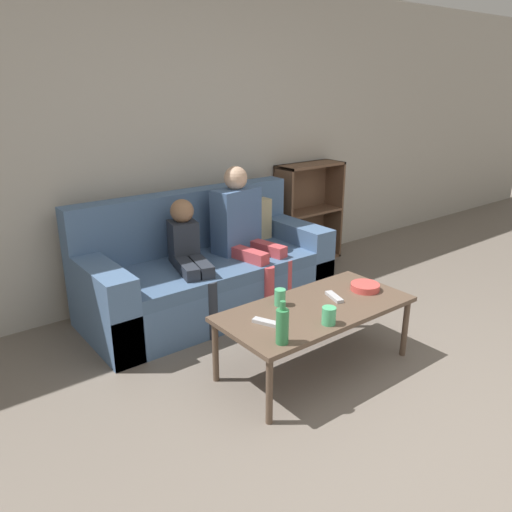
{
  "coord_description": "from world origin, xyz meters",
  "views": [
    {
      "loc": [
        -2.11,
        -1.0,
        1.79
      ],
      "look_at": [
        -0.08,
        1.61,
        0.63
      ],
      "focal_mm": 35.0,
      "sensor_mm": 36.0,
      "label": 1
    }
  ],
  "objects_px": {
    "coffee_table": "(316,312)",
    "tv_remote_1": "(334,297)",
    "person_child": "(190,256)",
    "cup_near": "(280,297)",
    "bottle": "(282,326)",
    "person_adult": "(243,227)",
    "cup_far": "(329,316)",
    "tv_remote_0": "(266,322)",
    "snack_bowl": "(365,287)",
    "couch": "(207,273)",
    "bookshelf": "(303,223)"
  },
  "relations": [
    {
      "from": "cup_far",
      "to": "person_child",
      "type": "bearing_deg",
      "value": 98.1
    },
    {
      "from": "couch",
      "to": "tv_remote_0",
      "type": "height_order",
      "value": "couch"
    },
    {
      "from": "person_child",
      "to": "snack_bowl",
      "type": "xyz_separation_m",
      "value": [
        0.74,
        -1.07,
        -0.08
      ]
    },
    {
      "from": "bottle",
      "to": "tv_remote_1",
      "type": "bearing_deg",
      "value": 20.02
    },
    {
      "from": "couch",
      "to": "tv_remote_0",
      "type": "relative_size",
      "value": 11.46
    },
    {
      "from": "tv_remote_1",
      "to": "bookshelf",
      "type": "bearing_deg",
      "value": 70.58
    },
    {
      "from": "tv_remote_1",
      "to": "bottle",
      "type": "bearing_deg",
      "value": -142.38
    },
    {
      "from": "coffee_table",
      "to": "bookshelf",
      "type": "bearing_deg",
      "value": 49.28
    },
    {
      "from": "person_child",
      "to": "tv_remote_0",
      "type": "height_order",
      "value": "person_child"
    },
    {
      "from": "tv_remote_0",
      "to": "snack_bowl",
      "type": "relative_size",
      "value": 0.89
    },
    {
      "from": "tv_remote_1",
      "to": "couch",
      "type": "bearing_deg",
      "value": 119.12
    },
    {
      "from": "cup_near",
      "to": "bottle",
      "type": "distance_m",
      "value": 0.49
    },
    {
      "from": "cup_near",
      "to": "couch",
      "type": "bearing_deg",
      "value": 84.15
    },
    {
      "from": "couch",
      "to": "cup_near",
      "type": "distance_m",
      "value": 1.07
    },
    {
      "from": "couch",
      "to": "snack_bowl",
      "type": "xyz_separation_m",
      "value": [
        0.51,
        -1.22,
        0.15
      ]
    },
    {
      "from": "person_child",
      "to": "cup_near",
      "type": "distance_m",
      "value": 0.91
    },
    {
      "from": "coffee_table",
      "to": "snack_bowl",
      "type": "xyz_separation_m",
      "value": [
        0.45,
        -0.01,
        0.06
      ]
    },
    {
      "from": "coffee_table",
      "to": "tv_remote_1",
      "type": "height_order",
      "value": "tv_remote_1"
    },
    {
      "from": "couch",
      "to": "coffee_table",
      "type": "height_order",
      "value": "couch"
    },
    {
      "from": "tv_remote_0",
      "to": "bottle",
      "type": "distance_m",
      "value": 0.26
    },
    {
      "from": "person_adult",
      "to": "snack_bowl",
      "type": "bearing_deg",
      "value": -89.55
    },
    {
      "from": "snack_bowl",
      "to": "coffee_table",
      "type": "bearing_deg",
      "value": 178.36
    },
    {
      "from": "bottle",
      "to": "tv_remote_0",
      "type": "bearing_deg",
      "value": 72.01
    },
    {
      "from": "coffee_table",
      "to": "tv_remote_1",
      "type": "distance_m",
      "value": 0.19
    },
    {
      "from": "person_adult",
      "to": "bottle",
      "type": "relative_size",
      "value": 4.61
    },
    {
      "from": "snack_bowl",
      "to": "person_adult",
      "type": "bearing_deg",
      "value": 100.08
    },
    {
      "from": "couch",
      "to": "cup_near",
      "type": "xyz_separation_m",
      "value": [
        -0.11,
        -1.05,
        0.18
      ]
    },
    {
      "from": "person_child",
      "to": "cup_near",
      "type": "xyz_separation_m",
      "value": [
        0.12,
        -0.9,
        -0.05
      ]
    },
    {
      "from": "couch",
      "to": "bookshelf",
      "type": "bearing_deg",
      "value": 15.04
    },
    {
      "from": "tv_remote_1",
      "to": "coffee_table",
      "type": "bearing_deg",
      "value": -157.13
    },
    {
      "from": "person_adult",
      "to": "cup_far",
      "type": "relative_size",
      "value": 10.85
    },
    {
      "from": "coffee_table",
      "to": "person_adult",
      "type": "bearing_deg",
      "value": 77.38
    },
    {
      "from": "coffee_table",
      "to": "cup_far",
      "type": "bearing_deg",
      "value": -116.83
    },
    {
      "from": "person_adult",
      "to": "bottle",
      "type": "bearing_deg",
      "value": -128.01
    },
    {
      "from": "couch",
      "to": "cup_far",
      "type": "distance_m",
      "value": 1.43
    },
    {
      "from": "cup_far",
      "to": "person_adult",
      "type": "bearing_deg",
      "value": 74.91
    },
    {
      "from": "bookshelf",
      "to": "cup_far",
      "type": "bearing_deg",
      "value": -129.29
    },
    {
      "from": "cup_far",
      "to": "couch",
      "type": "bearing_deg",
      "value": 87.98
    },
    {
      "from": "bookshelf",
      "to": "cup_near",
      "type": "relative_size",
      "value": 9.37
    },
    {
      "from": "person_adult",
      "to": "tv_remote_1",
      "type": "distance_m",
      "value": 1.12
    },
    {
      "from": "tv_remote_0",
      "to": "snack_bowl",
      "type": "xyz_separation_m",
      "value": [
        0.85,
        -0.02,
        0.01
      ]
    },
    {
      "from": "coffee_table",
      "to": "tv_remote_0",
      "type": "distance_m",
      "value": 0.4
    },
    {
      "from": "person_adult",
      "to": "cup_far",
      "type": "height_order",
      "value": "person_adult"
    },
    {
      "from": "coffee_table",
      "to": "bottle",
      "type": "height_order",
      "value": "bottle"
    },
    {
      "from": "coffee_table",
      "to": "tv_remote_1",
      "type": "relative_size",
      "value": 7.19
    },
    {
      "from": "person_child",
      "to": "person_adult",
      "type": "bearing_deg",
      "value": 19.37
    },
    {
      "from": "bottle",
      "to": "cup_far",
      "type": "bearing_deg",
      "value": 0.78
    },
    {
      "from": "cup_near",
      "to": "coffee_table",
      "type": "bearing_deg",
      "value": -43.18
    },
    {
      "from": "tv_remote_1",
      "to": "bottle",
      "type": "relative_size",
      "value": 0.71
    },
    {
      "from": "couch",
      "to": "cup_far",
      "type": "xyz_separation_m",
      "value": [
        -0.05,
        -1.42,
        0.18
      ]
    }
  ]
}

